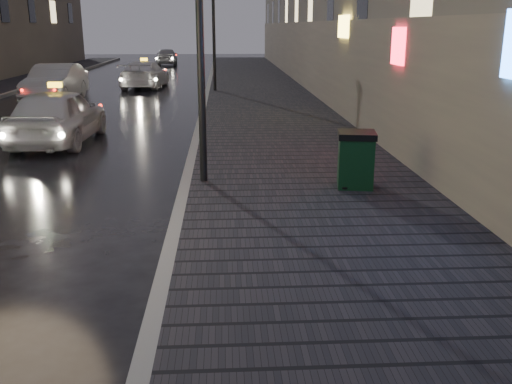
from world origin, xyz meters
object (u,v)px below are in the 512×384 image
(trash_bin, at_px, (356,159))
(car_far, at_px, (167,56))
(car_left_mid, at_px, (55,83))
(taxi_mid, at_px, (145,74))
(lamp_far, at_px, (213,15))
(taxi_near, at_px, (58,116))

(trash_bin, relative_size, car_far, 0.27)
(car_far, bearing_deg, car_left_mid, 80.56)
(taxi_mid, bearing_deg, car_left_mid, 64.09)
(trash_bin, bearing_deg, car_left_mid, 132.33)
(car_far, bearing_deg, taxi_mid, 88.67)
(lamp_far, distance_m, car_far, 20.50)
(car_left_mid, bearing_deg, taxi_near, -72.55)
(car_left_mid, relative_size, taxi_mid, 0.99)
(lamp_far, distance_m, taxi_near, 12.37)
(lamp_far, xyz_separation_m, trash_bin, (2.82, -16.57, -2.81))
(taxi_near, height_order, car_left_mid, car_left_mid)
(car_left_mid, xyz_separation_m, taxi_mid, (3.01, 5.11, -0.08))
(car_left_mid, bearing_deg, taxi_mid, 61.05)
(car_left_mid, height_order, taxi_mid, car_left_mid)
(trash_bin, xyz_separation_m, taxi_mid, (-6.37, 19.32, -0.01))
(trash_bin, height_order, taxi_mid, taxi_mid)
(taxi_mid, relative_size, car_far, 1.18)
(taxi_near, bearing_deg, car_left_mid, -71.73)
(taxi_mid, xyz_separation_m, car_far, (-0.51, 17.15, -0.00))
(taxi_near, relative_size, car_left_mid, 0.95)
(trash_bin, relative_size, taxi_mid, 0.23)
(taxi_mid, bearing_deg, taxi_near, 92.81)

